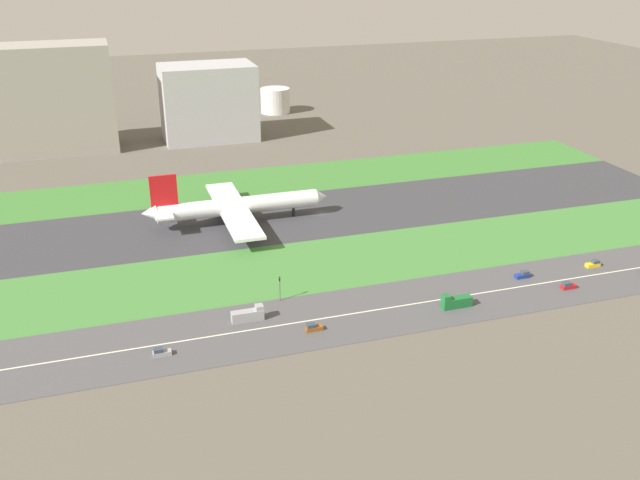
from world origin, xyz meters
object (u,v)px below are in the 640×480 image
object	(u,v)px
car_0	(568,286)
car_3	(313,327)
airliner	(234,206)
truck_1	(456,302)
fuel_tank_west	(275,100)
car_2	(593,264)
truck_0	(249,315)
car_1	(523,275)
terminal_building	(55,99)
traffic_light	(280,287)
hangar_building	(209,102)
car_4	(161,352)

from	to	relation	value
car_0	car_3	size ratio (longest dim) A/B	1.00
airliner	truck_1	size ratio (longest dim) A/B	7.74
truck_1	car_0	xyz separation A→B (m)	(35.54, 0.00, -0.75)
car_0	fuel_tank_west	size ratio (longest dim) A/B	0.27
airliner	car_2	xyz separation A→B (m)	(96.33, -68.00, -5.31)
car_2	truck_0	xyz separation A→B (m)	(-106.40, -0.00, 0.75)
car_0	car_1	bearing A→B (deg)	-50.47
car_3	terminal_building	size ratio (longest dim) A/B	0.09
truck_1	car_0	bearing A→B (deg)	-180.00
traffic_light	hangar_building	bearing A→B (deg)	86.56
airliner	car_2	bearing A→B (deg)	-35.22
truck_0	hangar_building	world-z (taller)	hangar_building
car_2	terminal_building	xyz separation A→B (m)	(-154.91, 182.00, 23.34)
car_4	car_0	size ratio (longest dim) A/B	1.00
truck_1	car_3	size ratio (longest dim) A/B	1.91
car_2	terminal_building	world-z (taller)	terminal_building
truck_0	traffic_light	bearing A→B (deg)	37.16
car_2	traffic_light	world-z (taller)	traffic_light
airliner	truck_1	distance (m)	89.94
fuel_tank_west	car_1	bearing A→B (deg)	-85.92
car_3	traffic_light	bearing A→B (deg)	-77.67
terminal_building	hangar_building	bearing A→B (deg)	0.00
truck_1	car_4	size ratio (longest dim) A/B	1.91
car_4	fuel_tank_west	size ratio (longest dim) A/B	0.27
airliner	fuel_tank_west	bearing A→B (deg)	70.72
car_0	traffic_light	bearing A→B (deg)	-12.74
car_0	fuel_tank_west	xyz separation A→B (m)	(-24.46, 237.00, 5.92)
car_2	fuel_tank_west	bearing A→B (deg)	100.16
airliner	truck_1	bearing A→B (deg)	-60.27
car_2	fuel_tank_west	size ratio (longest dim) A/B	0.27
car_0	car_2	bearing A→B (deg)	-148.38
airliner	hangar_building	distance (m)	115.13
airliner	truck_1	world-z (taller)	airliner
car_4	truck_0	size ratio (longest dim) A/B	0.52
car_2	truck_0	size ratio (longest dim) A/B	0.52
truck_1	car_1	bearing A→B (deg)	-159.88
truck_1	car_4	bearing A→B (deg)	-0.00
truck_1	car_2	distance (m)	52.75
terminal_building	fuel_tank_west	world-z (taller)	terminal_building
car_2	car_0	distance (m)	19.07
car_1	hangar_building	world-z (taller)	hangar_building
car_3	traffic_light	distance (m)	18.72
car_4	traffic_light	distance (m)	38.63
fuel_tank_west	car_2	bearing A→B (deg)	-79.84
traffic_light	fuel_tank_west	world-z (taller)	fuel_tank_west
truck_1	car_3	bearing A→B (deg)	-0.00
airliner	terminal_building	size ratio (longest dim) A/B	1.28
airliner	truck_1	xyz separation A→B (m)	(44.54, -78.00, -4.56)
car_3	hangar_building	world-z (taller)	hangar_building
airliner	car_1	distance (m)	99.06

